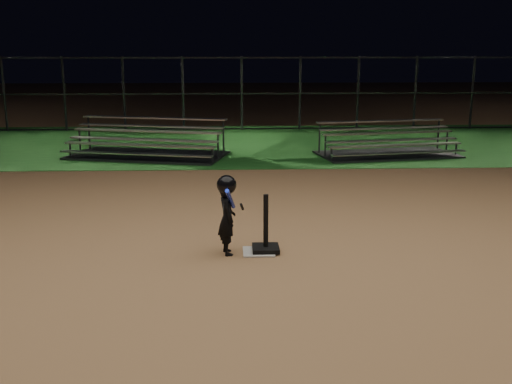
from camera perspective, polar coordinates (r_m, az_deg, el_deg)
name	(u,v)px	position (r m, az deg, el deg)	size (l,w,h in m)	color
ground	(259,253)	(8.88, 0.26, -5.58)	(80.00, 80.00, 0.00)	#AC7A4E
grass_strip	(244,143)	(18.62, -1.13, 4.50)	(60.00, 8.00, 0.01)	#194F1A
home_plate	(259,252)	(8.88, 0.26, -5.51)	(0.45, 0.45, 0.02)	beige
batting_tee	(266,240)	(8.85, 0.90, -4.43)	(0.38, 0.38, 0.82)	black
child_batter	(227,213)	(8.67, -2.68, -1.90)	(0.41, 0.62, 1.14)	black
bleacher_left	(147,149)	(16.58, -9.97, 3.88)	(4.37, 2.88, 0.98)	silver
bleacher_right	(388,149)	(16.87, 12.00, 3.88)	(3.85, 2.35, 0.88)	#A9AAAE
backstop_fence	(242,94)	(21.45, -1.32, 9.02)	(20.08, 0.08, 2.50)	#38383D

